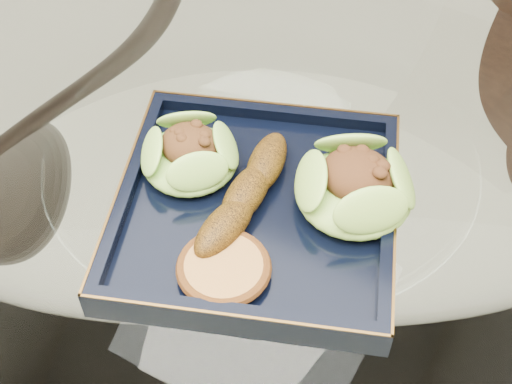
% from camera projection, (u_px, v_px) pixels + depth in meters
% --- Properties ---
extents(dining_table, '(1.13, 1.13, 0.77)m').
position_uv_depth(dining_table, '(260.00, 273.00, 0.87)').
color(dining_table, white).
rests_on(dining_table, ground).
extents(dining_chair, '(0.41, 0.41, 0.85)m').
position_uv_depth(dining_chair, '(501.00, 179.00, 1.13)').
color(dining_chair, '#321B10').
rests_on(dining_chair, ground).
extents(navy_plate, '(0.34, 0.34, 0.02)m').
position_uv_depth(navy_plate, '(256.00, 212.00, 0.70)').
color(navy_plate, black).
rests_on(navy_plate, dining_table).
extents(lettuce_wrap_left, '(0.12, 0.12, 0.03)m').
position_uv_depth(lettuce_wrap_left, '(190.00, 156.00, 0.72)').
color(lettuce_wrap_left, '#57982C').
rests_on(lettuce_wrap_left, navy_plate).
extents(lettuce_wrap_right, '(0.13, 0.13, 0.04)m').
position_uv_depth(lettuce_wrap_right, '(355.00, 189.00, 0.68)').
color(lettuce_wrap_right, '#68A02E').
rests_on(lettuce_wrap_right, navy_plate).
extents(roasted_plantain, '(0.04, 0.17, 0.03)m').
position_uv_depth(roasted_plantain, '(246.00, 193.00, 0.69)').
color(roasted_plantain, '#573509').
rests_on(roasted_plantain, navy_plate).
extents(crumb_patty, '(0.10, 0.10, 0.01)m').
position_uv_depth(crumb_patty, '(224.00, 269.00, 0.64)').
color(crumb_patty, '#AC6D39').
rests_on(crumb_patty, navy_plate).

